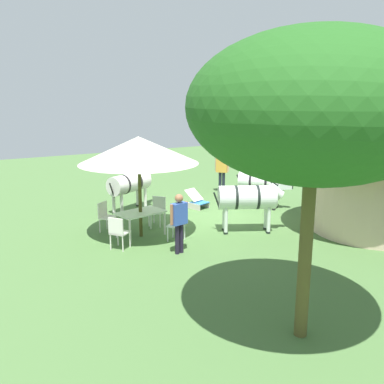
% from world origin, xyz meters
% --- Properties ---
extents(ground_plane, '(36.00, 36.00, 0.00)m').
position_xyz_m(ground_plane, '(0.00, 0.00, 0.00)').
color(ground_plane, '#486D38').
extents(thatched_hut, '(5.06, 5.06, 4.10)m').
position_xyz_m(thatched_hut, '(-3.20, 3.82, 2.36)').
color(thatched_hut, beige).
rests_on(thatched_hut, ground_plane).
extents(shade_umbrella, '(3.38, 3.38, 2.91)m').
position_xyz_m(shade_umbrella, '(3.10, 0.71, 2.53)').
color(shade_umbrella, '#44421A').
rests_on(shade_umbrella, ground_plane).
extents(patio_dining_table, '(1.46, 1.06, 0.74)m').
position_xyz_m(patio_dining_table, '(3.10, 0.71, 0.65)').
color(patio_dining_table, silver).
rests_on(patio_dining_table, ground_plane).
extents(patio_chair_near_lawn, '(0.60, 0.60, 0.90)m').
position_xyz_m(patio_chair_near_lawn, '(4.07, 1.42, 0.52)').
color(patio_chair_near_lawn, white).
rests_on(patio_chair_near_lawn, ground_plane).
extents(patio_chair_near_hut, '(0.61, 0.60, 0.90)m').
position_xyz_m(patio_chair_near_hut, '(2.35, 1.64, 0.52)').
color(patio_chair_near_hut, silver).
rests_on(patio_chair_near_hut, ground_plane).
extents(patio_chair_west_end, '(0.60, 0.61, 0.90)m').
position_xyz_m(patio_chair_west_end, '(2.17, -0.05, 0.52)').
color(patio_chair_west_end, silver).
rests_on(patio_chair_west_end, ground_plane).
extents(patio_chair_east_end, '(0.60, 0.60, 0.90)m').
position_xyz_m(patio_chair_east_end, '(3.83, -0.25, 0.52)').
color(patio_chair_east_end, silver).
rests_on(patio_chair_east_end, ground_plane).
extents(guest_beside_umbrella, '(0.56, 0.28, 1.58)m').
position_xyz_m(guest_beside_umbrella, '(2.81, 2.48, 0.95)').
color(guest_beside_umbrella, black).
rests_on(guest_beside_umbrella, ground_plane).
extents(standing_watcher, '(0.46, 0.50, 1.73)m').
position_xyz_m(standing_watcher, '(-2.27, -2.87, 1.04)').
color(standing_watcher, black).
rests_on(standing_watcher, ground_plane).
extents(striped_lounge_chair, '(0.74, 0.91, 0.65)m').
position_xyz_m(striped_lounge_chair, '(0.01, -1.18, 0.26)').
color(striped_lounge_chair, '#2C6FB6').
rests_on(striped_lounge_chair, ground_plane).
extents(zebra_nearest_camera, '(2.15, 1.33, 1.53)m').
position_xyz_m(zebra_nearest_camera, '(2.23, -2.10, 1.00)').
color(zebra_nearest_camera, silver).
rests_on(zebra_nearest_camera, ground_plane).
extents(zebra_by_umbrella, '(2.14, 1.41, 1.59)m').
position_xyz_m(zebra_by_umbrella, '(0.16, 1.99, 1.05)').
color(zebra_by_umbrella, silver).
rests_on(zebra_by_umbrella, ground_plane).
extents(zebra_toward_hut, '(1.51, 1.91, 1.52)m').
position_xyz_m(zebra_toward_hut, '(-2.06, -0.03, 0.99)').
color(zebra_toward_hut, silver).
rests_on(zebra_toward_hut, ground_plane).
extents(acacia_tree_right_background, '(3.93, 3.93, 5.01)m').
position_xyz_m(acacia_tree_right_background, '(2.90, 6.89, 3.82)').
color(acacia_tree_right_background, '#4E4A23').
rests_on(acacia_tree_right_background, ground_plane).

